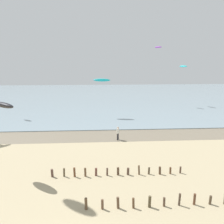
# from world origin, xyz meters

# --- Properties ---
(wet_sand_strip) EXTENTS (120.00, 5.40, 0.01)m
(wet_sand_strip) POSITION_xyz_m (0.00, 22.09, 0.00)
(wet_sand_strip) COLOR #7A6D59
(wet_sand_strip) RESTS_ON ground
(sea) EXTENTS (160.00, 70.00, 0.10)m
(sea) POSITION_xyz_m (0.00, 59.79, 0.05)
(sea) COLOR #7F939E
(sea) RESTS_ON ground
(groyne_mid) EXTENTS (12.20, 0.32, 0.89)m
(groyne_mid) POSITION_xyz_m (7.15, 4.93, 0.38)
(groyne_mid) COLOR brown
(groyne_mid) RESTS_ON ground
(groyne_far) EXTENTS (11.56, 0.35, 0.86)m
(groyne_far) POSITION_xyz_m (3.26, 10.04, 0.36)
(groyne_far) COLOR brown
(groyne_far) RESTS_ON ground
(person_by_waterline) EXTENTS (0.35, 0.53, 1.71)m
(person_by_waterline) POSITION_xyz_m (4.59, 20.21, 0.92)
(person_by_waterline) COLOR #232328
(person_by_waterline) RESTS_ON ground
(kite_aloft_0) EXTENTS (2.89, 2.78, 0.75)m
(kite_aloft_0) POSITION_xyz_m (-6.12, 11.23, 6.20)
(kite_aloft_0) COLOR black
(kite_aloft_2) EXTENTS (1.63, 2.35, 0.54)m
(kite_aloft_2) POSITION_xyz_m (21.49, 45.57, 8.67)
(kite_aloft_2) COLOR #19B2B7
(kite_aloft_5) EXTENTS (3.16, 1.55, 0.73)m
(kite_aloft_5) POSITION_xyz_m (3.00, 34.35, 6.54)
(kite_aloft_5) COLOR #19B2B7
(kite_aloft_6) EXTENTS (1.63, 2.06, 0.34)m
(kite_aloft_6) POSITION_xyz_m (15.90, 46.50, 12.84)
(kite_aloft_6) COLOR purple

